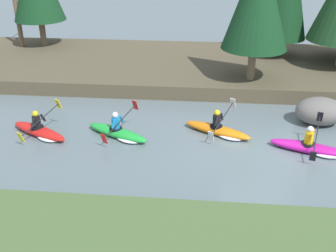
% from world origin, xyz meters
% --- Properties ---
extents(ground_plane, '(90.00, 90.00, 0.00)m').
position_xyz_m(ground_plane, '(0.00, 0.00, 0.00)').
color(ground_plane, slate).
extents(riverbank_far, '(44.00, 8.36, 0.67)m').
position_xyz_m(riverbank_far, '(0.00, 8.27, 0.34)').
color(riverbank_far, brown).
rests_on(riverbank_far, ground).
extents(kayaker_lead, '(2.76, 2.03, 1.20)m').
position_xyz_m(kayaker_lead, '(1.79, -0.19, 0.20)').
color(kayaker_lead, '#C61999').
rests_on(kayaker_lead, ground).
extents(kayaker_middle, '(2.69, 1.94, 1.20)m').
position_xyz_m(kayaker_middle, '(-1.41, 0.88, 0.20)').
color(kayaker_middle, orange).
rests_on(kayaker_middle, ground).
extents(kayaker_trailing, '(2.68, 1.93, 1.20)m').
position_xyz_m(kayaker_trailing, '(-5.20, 0.32, 0.20)').
color(kayaker_trailing, green).
rests_on(kayaker_trailing, ground).
extents(kayaker_far_back, '(2.67, 1.93, 1.20)m').
position_xyz_m(kayaker_far_back, '(-8.21, 0.15, 0.20)').
color(kayaker_far_back, red).
rests_on(kayaker_far_back, ground).
extents(boulder_midstream, '(1.94, 1.52, 1.10)m').
position_xyz_m(boulder_midstream, '(2.60, 2.25, 0.55)').
color(boulder_midstream, slate).
rests_on(boulder_midstream, ground).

